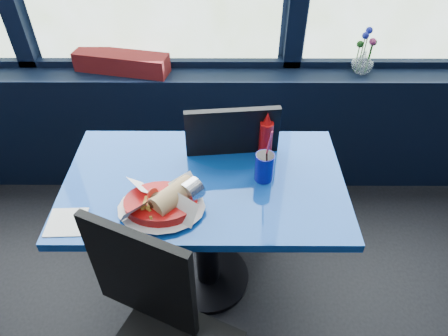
# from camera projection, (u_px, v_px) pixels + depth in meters

# --- Properties ---
(window_sill) EXTENTS (5.00, 0.26, 0.80)m
(window_sill) POSITION_uv_depth(u_px,v_px,m) (165.00, 127.00, 2.60)
(window_sill) COLOR black
(window_sill) RESTS_ON ground
(near_table) EXTENTS (1.20, 0.70, 0.75)m
(near_table) POSITION_uv_depth(u_px,v_px,m) (206.00, 208.00, 1.83)
(near_table) COLOR black
(near_table) RESTS_ON ground
(chair_near_front) EXTENTS (0.58, 0.58, 0.97)m
(chair_near_front) POSITION_uv_depth(u_px,v_px,m) (157.00, 332.00, 1.41)
(chair_near_front) COLOR black
(chair_near_front) RESTS_ON ground
(chair_near_back) EXTENTS (0.49, 0.49, 0.98)m
(chair_near_back) POSITION_uv_depth(u_px,v_px,m) (234.00, 164.00, 2.07)
(chair_near_back) COLOR black
(chair_near_back) RESTS_ON ground
(planter_box) EXTENTS (0.56, 0.25, 0.11)m
(planter_box) POSITION_uv_depth(u_px,v_px,m) (122.00, 62.00, 2.30)
(planter_box) COLOR maroon
(planter_box) RESTS_ON window_sill
(flower_vase) EXTENTS (0.13, 0.14, 0.26)m
(flower_vase) POSITION_uv_depth(u_px,v_px,m) (363.00, 60.00, 2.27)
(flower_vase) COLOR silver
(flower_vase) RESTS_ON window_sill
(food_basket) EXTENTS (0.38, 0.38, 0.11)m
(food_basket) POSITION_uv_depth(u_px,v_px,m) (163.00, 203.00, 1.55)
(food_basket) COLOR #B30C0B
(food_basket) RESTS_ON near_table
(ketchup_bottle) EXTENTS (0.06, 0.06, 0.23)m
(ketchup_bottle) POSITION_uv_depth(u_px,v_px,m) (266.00, 137.00, 1.78)
(ketchup_bottle) COLOR #B30C0B
(ketchup_bottle) RESTS_ON near_table
(soda_cup) EXTENTS (0.08, 0.08, 0.27)m
(soda_cup) POSITION_uv_depth(u_px,v_px,m) (264.00, 166.00, 1.67)
(soda_cup) COLOR #0C0F89
(soda_cup) RESTS_ON near_table
(napkin) EXTENTS (0.15, 0.15, 0.00)m
(napkin) POSITION_uv_depth(u_px,v_px,m) (66.00, 222.00, 1.53)
(napkin) COLOR white
(napkin) RESTS_ON near_table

